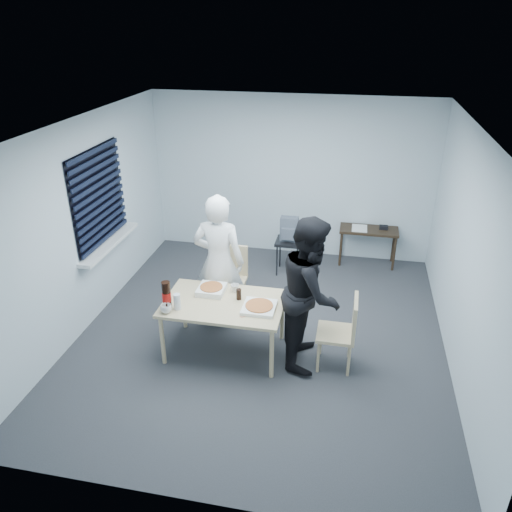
% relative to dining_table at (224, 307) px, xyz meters
% --- Properties ---
extents(room, '(5.00, 5.00, 5.00)m').
position_rel_dining_table_xyz_m(room, '(-1.83, 0.83, 0.83)').
color(room, '#2E2F33').
rests_on(room, ground).
extents(dining_table, '(1.39, 0.88, 0.67)m').
position_rel_dining_table_xyz_m(dining_table, '(0.00, 0.00, 0.00)').
color(dining_table, '#C4AE8A').
rests_on(dining_table, ground).
extents(chair_far, '(0.42, 0.42, 0.89)m').
position_rel_dining_table_xyz_m(chair_far, '(-0.17, 0.99, -0.10)').
color(chair_far, '#C4AE8A').
rests_on(chair_far, ground).
extents(chair_right, '(0.42, 0.42, 0.89)m').
position_rel_dining_table_xyz_m(chair_right, '(1.39, -0.02, -0.10)').
color(chair_right, '#C4AE8A').
rests_on(chair_right, ground).
extents(person_white, '(0.65, 0.42, 1.77)m').
position_rel_dining_table_xyz_m(person_white, '(-0.21, 0.58, 0.27)').
color(person_white, white).
rests_on(person_white, ground).
extents(person_black, '(0.47, 0.86, 1.77)m').
position_rel_dining_table_xyz_m(person_black, '(0.99, 0.07, 0.27)').
color(person_black, black).
rests_on(person_black, ground).
extents(side_table, '(0.91, 0.40, 0.61)m').
position_rel_dining_table_xyz_m(side_table, '(1.66, 2.71, -0.09)').
color(side_table, '#37271B').
rests_on(side_table, ground).
extents(stool, '(0.39, 0.39, 0.54)m').
position_rel_dining_table_xyz_m(stool, '(0.46, 2.16, -0.18)').
color(stool, black).
rests_on(stool, ground).
extents(backpack, '(0.27, 0.20, 0.38)m').
position_rel_dining_table_xyz_m(backpack, '(0.46, 2.15, 0.11)').
color(backpack, slate).
rests_on(backpack, stool).
extents(pizza_box_a, '(0.32, 0.32, 0.08)m').
position_rel_dining_table_xyz_m(pizza_box_a, '(-0.20, 0.20, 0.10)').
color(pizza_box_a, white).
rests_on(pizza_box_a, dining_table).
extents(pizza_box_b, '(0.37, 0.37, 0.05)m').
position_rel_dining_table_xyz_m(pizza_box_b, '(0.43, -0.06, 0.09)').
color(pizza_box_b, white).
rests_on(pizza_box_b, dining_table).
extents(mug_a, '(0.17, 0.17, 0.10)m').
position_rel_dining_table_xyz_m(mug_a, '(-0.57, -0.34, 0.11)').
color(mug_a, white).
rests_on(mug_a, dining_table).
extents(mug_b, '(0.10, 0.10, 0.09)m').
position_rel_dining_table_xyz_m(mug_b, '(0.07, 0.27, 0.11)').
color(mug_b, white).
rests_on(mug_b, dining_table).
extents(cola_glass, '(0.07, 0.07, 0.13)m').
position_rel_dining_table_xyz_m(cola_glass, '(0.16, 0.10, 0.13)').
color(cola_glass, black).
rests_on(cola_glass, dining_table).
extents(soda_bottle, '(0.10, 0.10, 0.33)m').
position_rel_dining_table_xyz_m(soda_bottle, '(-0.59, -0.24, 0.22)').
color(soda_bottle, black).
rests_on(soda_bottle, dining_table).
extents(plastic_cups, '(0.09, 0.09, 0.19)m').
position_rel_dining_table_xyz_m(plastic_cups, '(-0.47, -0.24, 0.15)').
color(plastic_cups, silver).
rests_on(plastic_cups, dining_table).
extents(rubber_band, '(0.06, 0.06, 0.00)m').
position_rel_dining_table_xyz_m(rubber_band, '(0.28, -0.25, 0.06)').
color(rubber_band, red).
rests_on(rubber_band, dining_table).
extents(papers, '(0.27, 0.34, 0.01)m').
position_rel_dining_table_xyz_m(papers, '(1.51, 2.70, -0.00)').
color(papers, white).
rests_on(papers, side_table).
extents(black_box, '(0.15, 0.12, 0.06)m').
position_rel_dining_table_xyz_m(black_box, '(1.88, 2.75, 0.02)').
color(black_box, black).
rests_on(black_box, side_table).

